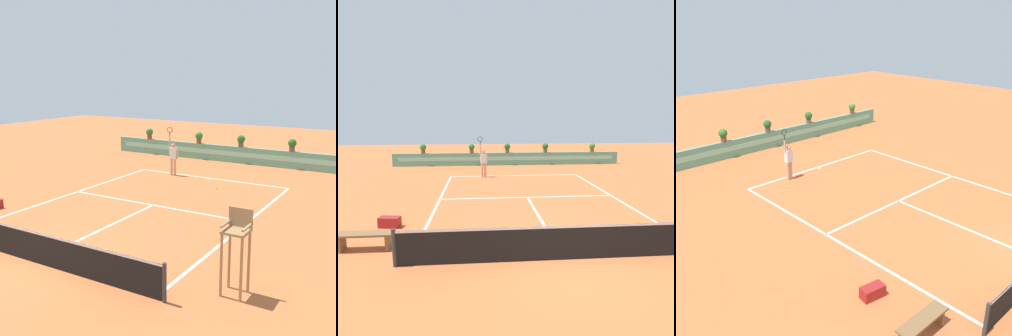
% 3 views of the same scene
% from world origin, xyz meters
% --- Properties ---
extents(ground_plane, '(60.00, 60.00, 0.00)m').
position_xyz_m(ground_plane, '(0.00, 6.00, 0.00)').
color(ground_plane, '#BC6033').
extents(court_lines, '(8.32, 11.94, 0.01)m').
position_xyz_m(court_lines, '(0.00, 6.72, 0.00)').
color(court_lines, white).
rests_on(court_lines, ground).
extents(back_wall_barrier, '(18.00, 0.21, 1.00)m').
position_xyz_m(back_wall_barrier, '(0.00, 16.39, 0.50)').
color(back_wall_barrier, '#599E84').
rests_on(back_wall_barrier, ground).
extents(bench_courtside, '(1.60, 0.44, 0.51)m').
position_xyz_m(bench_courtside, '(-5.52, 1.08, 0.38)').
color(bench_courtside, brown).
rests_on(bench_courtside, ground).
extents(gear_bag, '(0.75, 0.47, 0.36)m').
position_xyz_m(gear_bag, '(-5.37, 2.90, 0.18)').
color(gear_bag, maroon).
rests_on(gear_bag, ground).
extents(tennis_player, '(0.62, 0.27, 2.58)m').
position_xyz_m(tennis_player, '(-2.01, 11.57, 1.05)').
color(tennis_player, tan).
rests_on(tennis_player, ground).
extents(tennis_ball_near_baseline, '(0.07, 0.07, 0.07)m').
position_xyz_m(tennis_ball_near_baseline, '(1.16, 10.16, 0.03)').
color(tennis_ball_near_baseline, '#CCE033').
rests_on(tennis_ball_near_baseline, ground).
extents(tennis_ball_mid_court, '(0.07, 0.07, 0.07)m').
position_xyz_m(tennis_ball_mid_court, '(-2.69, 10.89, 0.03)').
color(tennis_ball_mid_court, '#CCE033').
rests_on(tennis_ball_mid_court, ground).
extents(potted_plant_far_right, '(0.48, 0.48, 0.72)m').
position_xyz_m(potted_plant_far_right, '(6.87, 16.39, 1.41)').
color(potted_plant_far_right, brown).
rests_on(potted_plant_far_right, back_wall_barrier).
extents(potted_plant_centre, '(0.48, 0.48, 0.72)m').
position_xyz_m(potted_plant_centre, '(-0.06, 16.39, 1.41)').
color(potted_plant_centre, '#514C47').
rests_on(potted_plant_centre, back_wall_barrier).
extents(potted_plant_left, '(0.48, 0.48, 0.72)m').
position_xyz_m(potted_plant_left, '(-2.89, 16.39, 1.41)').
color(potted_plant_left, brown).
rests_on(potted_plant_left, back_wall_barrier).
extents(potted_plant_right, '(0.48, 0.48, 0.72)m').
position_xyz_m(potted_plant_right, '(3.01, 16.39, 1.41)').
color(potted_plant_right, '#514C47').
rests_on(potted_plant_right, back_wall_barrier).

